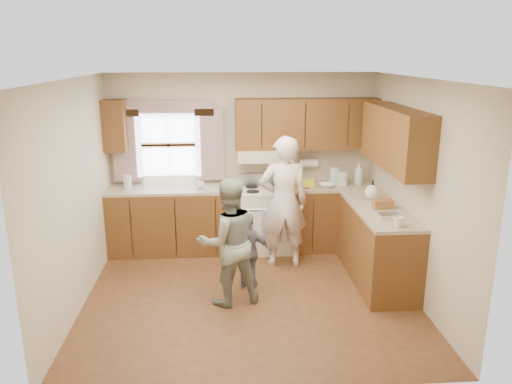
{
  "coord_description": "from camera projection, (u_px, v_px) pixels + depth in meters",
  "views": [
    {
      "loc": [
        -0.3,
        -5.34,
        2.76
      ],
      "look_at": [
        0.1,
        0.4,
        1.15
      ],
      "focal_mm": 35.0,
      "sensor_mm": 36.0,
      "label": 1
    }
  ],
  "objects": [
    {
      "name": "child",
      "position": [
        249.0,
        251.0,
        5.97
      ],
      "size": [
        0.59,
        0.36,
        0.93
      ],
      "primitive_type": "imported",
      "rotation": [
        0.0,
        0.0,
        2.88
      ],
      "color": "slate",
      "rests_on": "ground"
    },
    {
      "name": "kitchen_fixtures",
      "position": [
        290.0,
        200.0,
        6.74
      ],
      "size": [
        3.8,
        2.25,
        2.15
      ],
      "color": "#40230D",
      "rests_on": "ground"
    },
    {
      "name": "woman_left",
      "position": [
        284.0,
        202.0,
        6.5
      ],
      "size": [
        0.64,
        0.43,
        1.75
      ],
      "primitive_type": "imported",
      "rotation": [
        0.0,
        0.0,
        3.15
      ],
      "color": "silver",
      "rests_on": "ground"
    },
    {
      "name": "woman_right",
      "position": [
        228.0,
        242.0,
        5.55
      ],
      "size": [
        0.84,
        0.73,
        1.46
      ],
      "primitive_type": "imported",
      "rotation": [
        0.0,
        0.0,
        3.43
      ],
      "color": "#2E4738",
      "rests_on": "ground"
    },
    {
      "name": "stove",
      "position": [
        265.0,
        218.0,
        7.16
      ],
      "size": [
        0.76,
        0.67,
        1.07
      ],
      "color": "silver",
      "rests_on": "ground"
    },
    {
      "name": "room",
      "position": [
        250.0,
        193.0,
        5.55
      ],
      "size": [
        3.8,
        3.8,
        3.8
      ],
      "color": "#4F2E18",
      "rests_on": "ground"
    }
  ]
}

